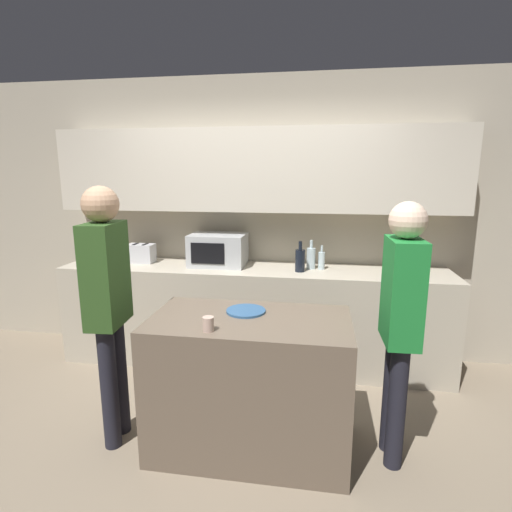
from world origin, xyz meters
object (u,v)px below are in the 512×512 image
at_px(potted_plant, 404,250).
at_px(bottle_0, 300,260).
at_px(toaster, 141,253).
at_px(plate_on_island, 246,311).
at_px(person_center, 107,295).
at_px(person_left, 401,313).
at_px(microwave, 218,250).
at_px(bottle_1, 311,258).
at_px(cup_0, 208,324).
at_px(bottle_2, 321,260).

xyz_separation_m(potted_plant, bottle_0, (-0.91, -0.13, -0.09)).
relative_size(toaster, plate_on_island, 1.00).
distance_m(potted_plant, plate_on_island, 1.70).
xyz_separation_m(bottle_0, person_center, (-1.17, -1.22, -0.00)).
bearing_deg(person_center, person_left, 88.34).
distance_m(microwave, bottle_1, 0.88).
bearing_deg(cup_0, microwave, 102.18).
bearing_deg(person_left, potted_plant, -13.01).
distance_m(cup_0, person_left, 1.15).
xyz_separation_m(bottle_0, plate_on_island, (-0.30, -1.03, -0.13)).
bearing_deg(plate_on_island, person_center, -167.99).
bearing_deg(person_center, potted_plant, 118.10).
height_order(microwave, toaster, microwave).
distance_m(potted_plant, bottle_1, 0.82).
xyz_separation_m(microwave, person_center, (-0.39, -1.35, -0.05)).
bearing_deg(bottle_1, person_left, -65.50).
xyz_separation_m(microwave, cup_0, (0.33, -1.52, -0.14)).
xyz_separation_m(potted_plant, cup_0, (-1.37, -1.52, -0.19)).
distance_m(bottle_0, bottle_2, 0.23).
height_order(microwave, bottle_2, microwave).
height_order(potted_plant, cup_0, potted_plant).
xyz_separation_m(toaster, plate_on_island, (1.27, -1.17, -0.12)).
distance_m(bottle_2, cup_0, 1.64).
xyz_separation_m(cup_0, person_center, (-0.71, 0.17, 0.09)).
bearing_deg(potted_plant, person_left, -101.45).
distance_m(potted_plant, bottle_0, 0.93).
bearing_deg(bottle_2, person_center, -135.52).
height_order(bottle_1, cup_0, bottle_1).
distance_m(plate_on_island, person_center, 0.90).
xyz_separation_m(cup_0, person_left, (1.12, 0.27, 0.03)).
relative_size(microwave, bottle_2, 2.35).
relative_size(toaster, cup_0, 3.04).
bearing_deg(toaster, bottle_0, -4.91).
distance_m(toaster, bottle_2, 1.76).
relative_size(bottle_1, bottle_2, 1.21).
bearing_deg(bottle_2, bottle_0, -147.80).
relative_size(microwave, plate_on_island, 2.00).
bearing_deg(bottle_1, toaster, 179.68).
bearing_deg(cup_0, toaster, 126.23).
bearing_deg(bottle_1, microwave, 179.50).
height_order(bottle_0, cup_0, bottle_0).
distance_m(microwave, person_center, 1.41).
bearing_deg(potted_plant, person_center, -147.02).
relative_size(microwave, bottle_1, 1.95).
height_order(bottle_0, plate_on_island, bottle_0).
bearing_deg(plate_on_island, bottle_2, 66.91).
bearing_deg(bottle_0, cup_0, -108.31).
distance_m(toaster, potted_plant, 2.49).
distance_m(bottle_1, person_center, 1.85).
distance_m(bottle_0, person_left, 1.30).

